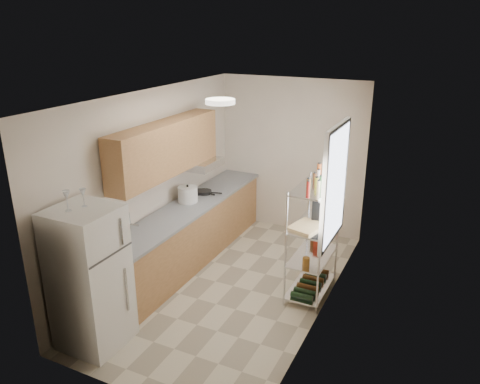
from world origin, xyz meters
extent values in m
cube|color=beige|center=(0.00, 0.00, -0.01)|extent=(2.50, 4.40, 0.01)
cube|color=white|center=(0.00, 0.00, 2.60)|extent=(2.50, 4.40, 0.01)
cube|color=#F0DFC8|center=(0.00, 2.21, 1.30)|extent=(2.50, 0.01, 2.60)
cube|color=#F0DFC8|center=(0.00, -2.21, 1.30)|extent=(2.50, 0.01, 2.60)
cube|color=#F0DFC8|center=(-1.25, 0.00, 1.30)|extent=(0.01, 4.40, 2.60)
cube|color=#F0DFC8|center=(1.25, 0.00, 1.30)|extent=(0.01, 4.40, 2.60)
cube|color=#B6814D|center=(-0.92, 0.44, 0.43)|extent=(0.60, 3.48, 0.86)
cube|color=gray|center=(-0.90, 0.44, 0.88)|extent=(0.63, 3.51, 0.04)
cube|color=#B7BABC|center=(-0.94, -0.70, 0.88)|extent=(0.52, 0.44, 0.04)
cube|color=#B7BABC|center=(-0.64, 1.80, 0.46)|extent=(0.01, 0.55, 0.72)
cube|color=#B6814D|center=(-1.05, 0.10, 1.81)|extent=(0.33, 2.20, 0.72)
cube|color=#B7BABC|center=(-1.00, 0.90, 1.39)|extent=(0.50, 0.60, 0.12)
cube|color=white|center=(1.23, 0.35, 1.55)|extent=(0.06, 1.00, 1.46)
cube|color=silver|center=(1.00, 0.30, 0.10)|extent=(0.45, 0.90, 0.02)
cube|color=silver|center=(1.00, 0.30, 0.55)|extent=(0.45, 0.90, 0.02)
cube|color=silver|center=(1.00, 0.30, 1.00)|extent=(0.45, 0.90, 0.02)
cube|color=silver|center=(1.00, 0.30, 1.50)|extent=(0.45, 0.90, 0.02)
cylinder|color=silver|center=(0.79, -0.14, 0.78)|extent=(0.02, 0.02, 1.55)
cylinder|color=silver|center=(0.79, 0.74, 0.78)|extent=(0.02, 0.02, 1.55)
cylinder|color=silver|center=(1.22, -0.14, 0.78)|extent=(0.02, 0.02, 1.55)
cylinder|color=silver|center=(1.22, 0.74, 0.78)|extent=(0.02, 0.02, 1.55)
cylinder|color=white|center=(0.00, -0.30, 2.57)|extent=(0.34, 0.34, 0.05)
cube|color=white|center=(-0.87, -1.72, 0.81)|extent=(0.67, 0.67, 1.62)
cylinder|color=silver|center=(-1.00, 0.51, 1.02)|extent=(0.29, 0.29, 0.23)
cylinder|color=black|center=(-1.02, 0.91, 0.92)|extent=(0.26, 0.26, 0.04)
cylinder|color=black|center=(-0.96, 0.93, 0.92)|extent=(0.28, 0.28, 0.05)
cube|color=tan|center=(0.96, 0.14, 1.03)|extent=(0.43, 0.50, 0.03)
cube|color=black|center=(1.02, 0.47, 1.17)|extent=(0.23, 0.30, 0.31)
cube|color=maroon|center=(1.00, 0.59, 0.63)|extent=(0.12, 0.14, 0.14)
camera|label=1|loc=(2.52, -5.01, 3.41)|focal=35.00mm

